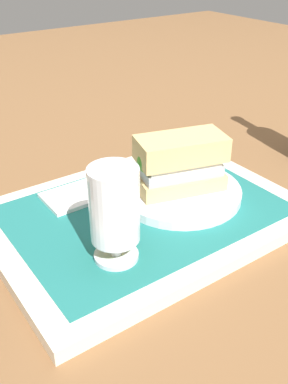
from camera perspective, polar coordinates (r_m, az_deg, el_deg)
The scene contains 7 objects.
ground_plane at distance 0.66m, azimuth -0.00°, elevation -3.75°, with size 3.00×3.00×0.00m, color brown.
tray at distance 0.65m, azimuth -0.00°, elevation -3.03°, with size 0.44×0.32×0.02m, color beige.
placemat at distance 0.65m, azimuth -0.00°, elevation -2.24°, with size 0.38×0.27×0.00m, color #1E6B66.
plate at distance 0.68m, azimuth 4.72°, elevation -0.04°, with size 0.19×0.19×0.01m, color white.
sandwich at distance 0.65m, azimuth 4.63°, elevation 3.71°, with size 0.14×0.10×0.08m.
beer_glass at distance 0.51m, azimuth -3.86°, elevation -2.23°, with size 0.06×0.06×0.12m.
napkin_folded at distance 0.68m, azimuth -9.06°, elevation -0.53°, with size 0.09×0.07×0.01m, color white.
Camera 1 is at (0.31, 0.44, 0.37)m, focal length 41.06 mm.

